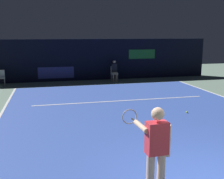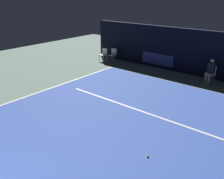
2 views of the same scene
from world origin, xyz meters
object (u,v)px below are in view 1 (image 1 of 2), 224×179
tennis_player (156,149)px  line_judge_on_chair (114,70)px  courtside_chair_near (1,77)px  tennis_ball (187,112)px

tennis_player → line_judge_on_chair: tennis_player is taller
line_judge_on_chair → courtside_chair_near: 6.70m
courtside_chair_near → tennis_ball: courtside_chair_near is taller
tennis_player → courtside_chair_near: bearing=109.3°
tennis_player → line_judge_on_chair: 12.61m
tennis_player → courtside_chair_near: size_ratio=1.97×
tennis_ball → courtside_chair_near: bearing=135.1°
tennis_ball → tennis_player: bearing=-124.1°
line_judge_on_chair → tennis_player: bearing=-100.7°
line_judge_on_chair → courtside_chair_near: line_judge_on_chair is taller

